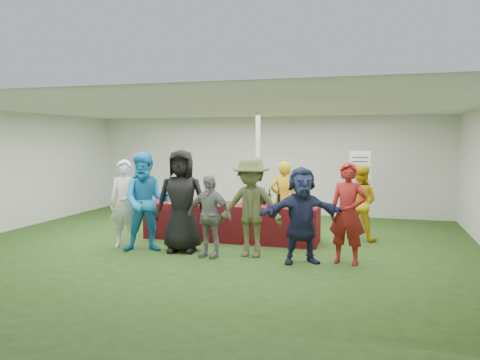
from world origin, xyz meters
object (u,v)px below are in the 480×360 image
(dump_bucket, at_px, (309,204))
(customer_6, at_px, (348,213))
(wine_list_sign, at_px, (360,171))
(customer_1, at_px, (146,202))
(customer_0, at_px, (125,204))
(customer_2, at_px, (181,201))
(customer_3, at_px, (209,216))
(serving_table, at_px, (231,222))
(staff_pourer, at_px, (283,199))
(staff_back, at_px, (359,203))
(customer_5, at_px, (302,215))
(customer_4, at_px, (251,207))

(dump_bucket, bearing_deg, customer_6, -51.95)
(wine_list_sign, xyz_separation_m, customer_1, (-3.70, -3.69, -0.39))
(customer_0, height_order, customer_2, customer_2)
(dump_bucket, xyz_separation_m, customer_3, (-1.58, -1.21, -0.11))
(customer_1, xyz_separation_m, customer_3, (1.26, -0.08, -0.19))
(wine_list_sign, relative_size, customer_1, 0.98)
(serving_table, xyz_separation_m, staff_pourer, (0.97, 0.63, 0.43))
(dump_bucket, xyz_separation_m, staff_pourer, (-0.66, 0.85, -0.03))
(staff_back, xyz_separation_m, customer_5, (-0.87, -2.13, 0.03))
(serving_table, xyz_separation_m, customer_1, (-1.21, -1.35, 0.55))
(serving_table, distance_m, staff_back, 2.68)
(customer_0, height_order, customer_4, customer_4)
(serving_table, bearing_deg, customer_5, -39.50)
(customer_3, distance_m, customer_4, 0.75)
(wine_list_sign, distance_m, staff_pourer, 2.34)
(staff_pourer, distance_m, staff_back, 1.58)
(customer_4, xyz_separation_m, customer_6, (1.67, -0.03, -0.03))
(staff_pourer, xyz_separation_m, customer_4, (-0.23, -1.82, 0.08))
(customer_1, bearing_deg, customer_3, -25.03)
(customer_3, relative_size, customer_5, 0.90)
(customer_0, distance_m, customer_3, 1.83)
(customer_1, relative_size, customer_4, 1.04)
(serving_table, bearing_deg, staff_back, 16.30)
(serving_table, height_order, customer_1, customer_1)
(customer_4, bearing_deg, wine_list_sign, 63.36)
(customer_5, bearing_deg, customer_3, 157.93)
(staff_back, relative_size, customer_2, 0.82)
(wine_list_sign, relative_size, staff_pourer, 1.12)
(staff_back, bearing_deg, customer_1, 42.38)
(staff_pourer, distance_m, customer_5, 2.13)
(staff_back, height_order, customer_1, customer_1)
(staff_pourer, height_order, customer_6, customer_6)
(dump_bucket, xyz_separation_m, wine_list_sign, (0.85, 2.56, 0.48))
(customer_1, relative_size, customer_3, 1.26)
(customer_3, height_order, customer_6, customer_6)
(serving_table, distance_m, customer_5, 2.22)
(customer_1, height_order, customer_3, customer_1)
(serving_table, relative_size, customer_0, 2.13)
(dump_bucket, height_order, staff_back, staff_back)
(staff_back, xyz_separation_m, customer_3, (-2.50, -2.18, -0.05))
(customer_2, distance_m, customer_5, 2.27)
(customer_0, bearing_deg, customer_4, -11.99)
(dump_bucket, height_order, customer_5, customer_5)
(customer_4, bearing_deg, customer_2, 179.43)
(customer_2, relative_size, customer_5, 1.17)
(wine_list_sign, bearing_deg, staff_pourer, -131.41)
(dump_bucket, height_order, staff_pourer, staff_pourer)
(customer_3, relative_size, customer_6, 0.86)
(serving_table, distance_m, wine_list_sign, 3.54)
(customer_6, bearing_deg, customer_3, -163.76)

